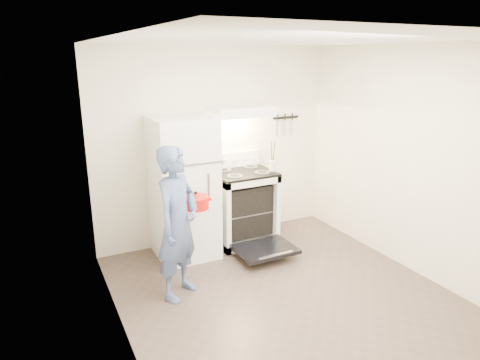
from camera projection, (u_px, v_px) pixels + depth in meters
name	position (u px, v px, depth m)	size (l,w,h in m)	color
floor	(288.00, 298.00, 4.34)	(3.60, 3.60, 0.00)	#4A3D34
back_wall	(216.00, 146.00, 5.54)	(3.20, 0.02, 2.50)	beige
refrigerator	(183.00, 188.00, 5.10)	(0.70, 0.70, 1.70)	white
stove_body	(243.00, 208.00, 5.58)	(0.76, 0.65, 0.92)	white
cooktop	(243.00, 173.00, 5.44)	(0.76, 0.65, 0.03)	black
backsplash	(233.00, 159.00, 5.66)	(0.76, 0.07, 0.20)	white
oven_door	(265.00, 249.00, 5.16)	(0.70, 0.54, 0.04)	black
oven_rack	(243.00, 209.00, 5.58)	(0.60, 0.52, 0.01)	slate
range_hood	(240.00, 111.00, 5.29)	(0.76, 0.50, 0.12)	white
knife_strip	(286.00, 117.00, 5.89)	(0.40, 0.02, 0.03)	black
pizza_stone	(238.00, 207.00, 5.63)	(0.31, 0.31, 0.02)	#815E47
tea_kettle	(216.00, 161.00, 5.44)	(0.22, 0.18, 0.27)	#B6B6BB
utensil_jar	(273.00, 165.00, 5.36)	(0.09, 0.09, 0.13)	silver
person	(178.00, 223.00, 4.21)	(0.57, 0.37, 1.56)	navy
dutch_oven	(196.00, 203.00, 4.55)	(0.34, 0.27, 0.23)	red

